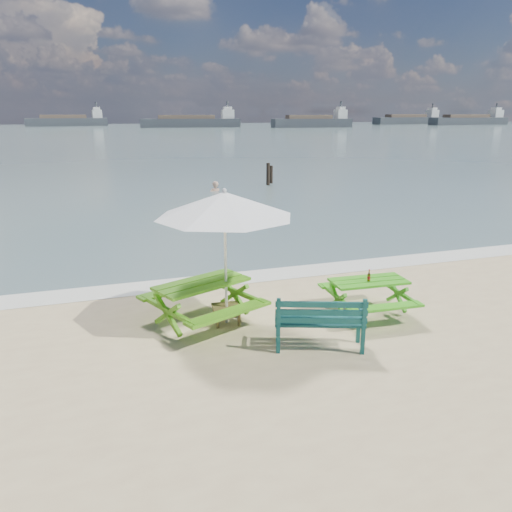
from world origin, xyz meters
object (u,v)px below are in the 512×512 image
object	(u,v)px
picnic_table_right	(368,298)
park_bench	(319,332)
patio_umbrella	(225,205)
swimmer	(215,199)
side_table	(227,314)
picnic_table_left	(203,304)
beer_bottle	(369,277)

from	to	relation	value
picnic_table_right	park_bench	xyz separation A→B (m)	(-1.52, -1.03, -0.05)
patio_umbrella	swimmer	distance (m)	16.48
picnic_table_right	park_bench	distance (m)	1.84
picnic_table_right	side_table	size ratio (longest dim) A/B	3.15
park_bench	patio_umbrella	size ratio (longest dim) A/B	0.58
picnic_table_left	side_table	world-z (taller)	picnic_table_left
patio_umbrella	swimmer	bearing A→B (deg)	77.13
beer_bottle	patio_umbrella	bearing A→B (deg)	169.42
picnic_table_left	picnic_table_right	xyz separation A→B (m)	(3.16, -0.54, -0.06)
patio_umbrella	swimmer	size ratio (longest dim) A/B	1.55
park_bench	side_table	xyz separation A→B (m)	(-1.21, 1.47, -0.11)
picnic_table_left	patio_umbrella	bearing A→B (deg)	-12.68
side_table	beer_bottle	xyz separation A→B (m)	(2.69, -0.50, 0.60)
side_table	beer_bottle	bearing A→B (deg)	-10.58
park_bench	swimmer	distance (m)	17.51
side_table	swimmer	xyz separation A→B (m)	(3.62, 15.86, -0.56)
side_table	patio_umbrella	world-z (taller)	patio_umbrella
picnic_table_left	swimmer	xyz separation A→B (m)	(4.05, 15.76, -0.78)
beer_bottle	side_table	bearing A→B (deg)	169.42
side_table	patio_umbrella	distance (m)	2.08
patio_umbrella	beer_bottle	xyz separation A→B (m)	(2.69, -0.50, -1.47)
park_bench	patio_umbrella	xyz separation A→B (m)	(-1.21, 1.47, 1.97)
picnic_table_right	beer_bottle	distance (m)	0.45
park_bench	swimmer	size ratio (longest dim) A/B	0.89
park_bench	side_table	world-z (taller)	park_bench
patio_umbrella	picnic_table_left	bearing A→B (deg)	167.32
patio_umbrella	beer_bottle	bearing A→B (deg)	-10.58
picnic_table_left	side_table	xyz separation A→B (m)	(0.43, -0.10, -0.22)
picnic_table_left	swimmer	distance (m)	16.29
picnic_table_right	patio_umbrella	distance (m)	3.36
beer_bottle	swimmer	xyz separation A→B (m)	(0.94, 16.36, -1.16)
side_table	swimmer	world-z (taller)	swimmer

